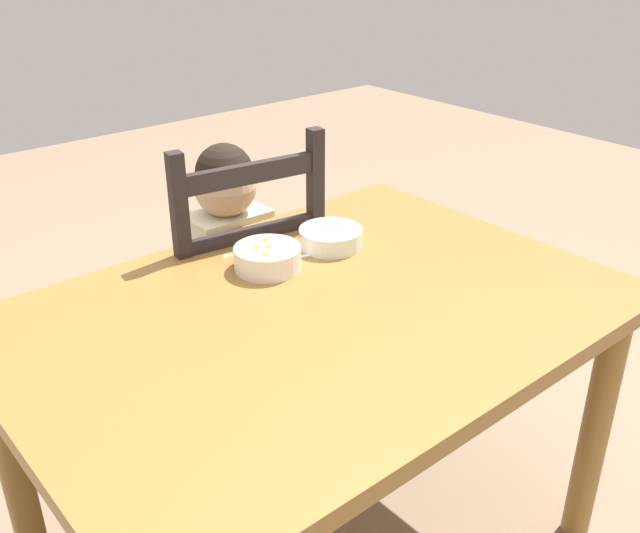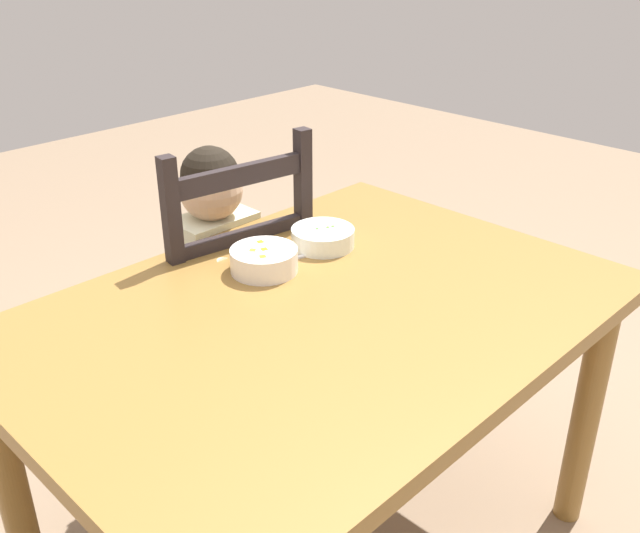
# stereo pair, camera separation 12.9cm
# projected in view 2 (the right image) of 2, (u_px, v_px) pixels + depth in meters

# --- Properties ---
(dining_table) EXTENTS (1.30, 0.92, 0.73)m
(dining_table) POSITION_uv_depth(u_px,v_px,m) (321.00, 346.00, 1.57)
(dining_table) COLOR olive
(dining_table) RESTS_ON ground
(dining_chair) EXTENTS (0.47, 0.47, 1.00)m
(dining_chair) POSITION_uv_depth(u_px,v_px,m) (223.00, 313.00, 2.04)
(dining_chair) COLOR black
(dining_chair) RESTS_ON ground
(child_figure) EXTENTS (0.32, 0.31, 0.94)m
(child_figure) POSITION_uv_depth(u_px,v_px,m) (222.00, 262.00, 1.97)
(child_figure) COLOR beige
(child_figure) RESTS_ON ground
(bowl_of_peas) EXTENTS (0.16, 0.16, 0.05)m
(bowl_of_peas) POSITION_uv_depth(u_px,v_px,m) (323.00, 237.00, 1.79)
(bowl_of_peas) COLOR white
(bowl_of_peas) RESTS_ON dining_table
(bowl_of_carrots) EXTENTS (0.16, 0.16, 0.06)m
(bowl_of_carrots) POSITION_uv_depth(u_px,v_px,m) (264.00, 259.00, 1.66)
(bowl_of_carrots) COLOR white
(bowl_of_carrots) RESTS_ON dining_table
(spoon) EXTENTS (0.14, 0.05, 0.01)m
(spoon) POSITION_uv_depth(u_px,v_px,m) (281.00, 261.00, 1.71)
(spoon) COLOR silver
(spoon) RESTS_ON dining_table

